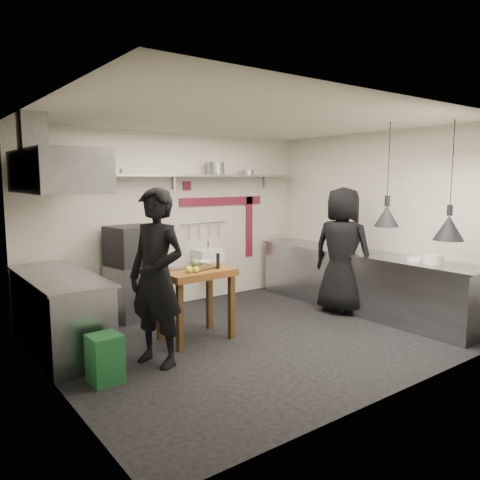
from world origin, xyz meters
TOP-DOWN VIEW (x-y plane):
  - floor at (0.00, 0.00)m, footprint 5.00×5.00m
  - ceiling at (0.00, 0.00)m, footprint 5.00×5.00m
  - wall_back at (0.00, 2.10)m, footprint 5.00×0.04m
  - wall_front at (0.00, -2.10)m, footprint 5.00×0.04m
  - wall_left at (-2.50, 0.00)m, footprint 0.04×4.20m
  - wall_right at (2.50, 0.00)m, footprint 0.04×4.20m
  - red_band_horiz at (0.95, 2.08)m, footprint 1.70×0.02m
  - red_band_vert at (1.55, 2.08)m, footprint 0.14×0.02m
  - red_tile_a at (0.25, 2.08)m, footprint 0.14×0.02m
  - red_tile_b at (-0.10, 2.08)m, footprint 0.14×0.02m
  - back_shelf at (0.00, 1.92)m, footprint 4.60×0.34m
  - shelf_bracket_left at (-1.90, 2.07)m, footprint 0.04×0.06m
  - shelf_bracket_mid at (0.00, 2.07)m, footprint 0.04×0.06m
  - shelf_bracket_right at (1.90, 2.07)m, footprint 0.04×0.06m
  - pan_far_left at (-1.59, 1.92)m, footprint 0.28×0.28m
  - pan_mid_left at (-1.07, 1.92)m, footprint 0.32×0.32m
  - stock_pot at (0.71, 1.92)m, footprint 0.39×0.39m
  - pan_right at (1.38, 1.92)m, footprint 0.27×0.27m
  - oven_stand at (-0.90, 1.75)m, footprint 0.74×0.69m
  - combi_oven at (-0.89, 1.76)m, footprint 0.72×0.68m
  - oven_door at (-0.92, 1.50)m, footprint 0.48×0.11m
  - oven_glass at (-0.94, 1.47)m, footprint 0.33×0.07m
  - hand_sink at (0.55, 1.92)m, footprint 0.46×0.34m
  - sink_tap at (0.55, 1.92)m, footprint 0.03×0.03m
  - sink_drain at (0.55, 1.88)m, footprint 0.06×0.06m
  - utensil_rail at (0.55, 2.06)m, footprint 0.90×0.02m
  - counter_right at (2.15, 0.00)m, footprint 0.70×3.80m
  - counter_right_top at (2.15, 0.00)m, footprint 0.76×3.90m
  - plate_stack at (2.12, -1.23)m, footprint 0.32×0.32m
  - small_bowl_right at (2.10, -0.96)m, footprint 0.21×0.21m
  - counter_left at (-2.15, 1.05)m, footprint 0.70×1.90m
  - counter_left_top at (-2.15, 1.05)m, footprint 0.76×2.00m
  - extractor_hood at (-2.10, 1.05)m, footprint 0.78×1.60m
  - hood_duct at (-2.35, 1.05)m, footprint 0.28×0.28m
  - green_bin at (-2.06, -0.17)m, footprint 0.32×0.32m
  - prep_table at (-0.64, 0.39)m, footprint 0.95×0.68m
  - cutting_board at (-0.56, 0.36)m, footprint 0.39×0.31m
  - pepper_mill at (-0.38, 0.25)m, footprint 0.06×0.06m
  - lemon_a at (-0.83, 0.23)m, footprint 0.10×0.10m
  - lemon_b at (-0.74, 0.20)m, footprint 0.09×0.09m
  - veg_ball at (-0.55, 0.55)m, footprint 0.13×0.13m
  - steel_tray at (-0.85, 0.50)m, footprint 0.21×0.15m
  - bowl at (-0.37, 0.57)m, footprint 0.23×0.23m
  - heat_lamp_near at (1.56, -0.87)m, footprint 0.42×0.42m
  - heat_lamp_far at (2.01, -1.49)m, footprint 0.39×0.39m
  - chef_left at (-1.40, -0.05)m, footprint 0.71×0.84m
  - chef_right at (1.83, 0.11)m, footprint 0.86×1.09m

SIDE VIEW (x-z plane):
  - floor at x=0.00m, z-range 0.00..0.00m
  - green_bin at x=-2.06m, z-range 0.00..0.50m
  - sink_drain at x=0.55m, z-range 0.01..0.67m
  - oven_stand at x=-0.90m, z-range 0.00..0.80m
  - counter_right at x=2.15m, z-range 0.00..0.90m
  - counter_left at x=-2.15m, z-range 0.00..0.90m
  - prep_table at x=-0.64m, z-range 0.00..0.92m
  - hand_sink at x=0.55m, z-range 0.67..0.89m
  - counter_right_top at x=2.15m, z-range 0.90..0.93m
  - counter_left_top at x=-2.15m, z-range 0.90..0.93m
  - cutting_board at x=-0.56m, z-range 0.92..0.94m
  - steel_tray at x=-0.85m, z-range 0.92..0.95m
  - bowl at x=-0.37m, z-range 0.92..0.98m
  - small_bowl_right at x=2.10m, z-range 0.93..0.98m
  - lemon_b at x=-0.74m, z-range 0.92..1.00m
  - sink_tap at x=0.55m, z-range 0.89..1.03m
  - lemon_a at x=-0.83m, z-range 0.92..1.00m
  - veg_ball at x=-0.55m, z-range 0.91..1.03m
  - chef_right at x=1.83m, z-range 0.00..1.94m
  - plate_stack at x=2.12m, z-range 0.93..1.04m
  - chef_left at x=-1.40m, z-range 0.00..1.97m
  - pepper_mill at x=-0.38m, z-range 0.92..1.12m
  - combi_oven at x=-0.89m, z-range 0.80..1.38m
  - oven_door at x=-0.92m, z-range 0.86..1.32m
  - oven_glass at x=-0.94m, z-range 0.92..1.26m
  - red_band_vert at x=1.55m, z-range 0.65..1.75m
  - utensil_rail at x=0.55m, z-range 1.31..1.33m
  - wall_back at x=0.00m, z-range 0.00..2.80m
  - wall_front at x=0.00m, z-range 0.00..2.80m
  - wall_left at x=-2.50m, z-range 0.00..2.80m
  - wall_right at x=2.50m, z-range 0.00..2.80m
  - red_band_horiz at x=0.95m, z-range 1.61..1.75m
  - red_tile_b at x=-0.10m, z-range 1.61..1.75m
  - red_tile_a at x=0.25m, z-range 1.88..2.02m
  - shelf_bracket_left at x=-1.90m, z-range 1.90..2.14m
  - shelf_bracket_mid at x=0.00m, z-range 1.90..2.14m
  - shelf_bracket_right at x=1.90m, z-range 1.90..2.14m
  - heat_lamp_far at x=2.01m, z-range 1.28..2.80m
  - heat_lamp_near at x=1.56m, z-range 1.44..2.80m
  - back_shelf at x=0.00m, z-range 2.10..2.14m
  - extractor_hood at x=-2.10m, z-range 1.90..2.40m
  - pan_mid_left at x=-1.07m, z-range 2.14..2.21m
  - pan_right at x=1.38m, z-range 2.14..2.22m
  - pan_far_left at x=-1.59m, z-range 2.14..2.23m
  - stock_pot at x=0.71m, z-range 2.14..2.34m
  - hood_duct at x=-2.35m, z-range 2.30..2.80m
  - ceiling at x=0.00m, z-range 2.80..2.80m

